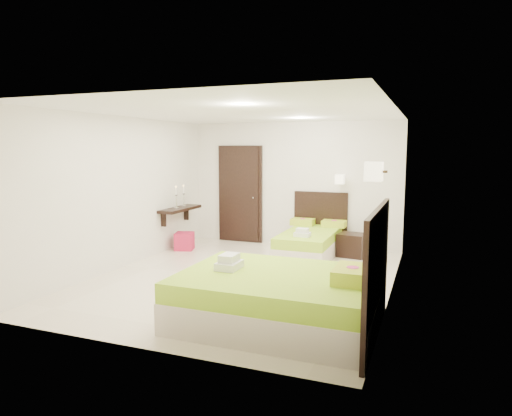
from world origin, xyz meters
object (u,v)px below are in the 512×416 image
(bed_double, at_px, (284,296))
(ottoman, at_px, (184,241))
(bed_single, at_px, (311,241))
(nightstand, at_px, (352,245))

(bed_double, xyz_separation_m, ottoman, (-3.11, 3.07, -0.16))
(bed_single, relative_size, ottoman, 5.27)
(bed_single, bearing_deg, ottoman, -170.71)
(nightstand, bearing_deg, ottoman, -160.37)
(nightstand, xyz_separation_m, ottoman, (-3.30, -0.64, -0.05))
(nightstand, bearing_deg, bed_double, -84.25)
(ottoman, bearing_deg, bed_double, -44.63)
(bed_single, bearing_deg, bed_double, -80.69)
(ottoman, bearing_deg, nightstand, 10.96)
(bed_double, relative_size, nightstand, 4.59)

